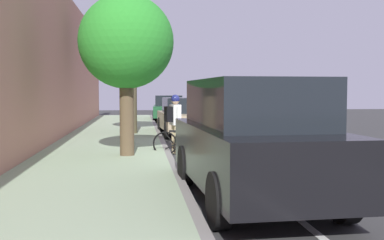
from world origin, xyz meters
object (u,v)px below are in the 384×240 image
(parked_sedan_tan_second, at_px, (184,117))
(street_tree_mid_block, at_px, (126,43))
(parked_sedan_green_nearest, at_px, (169,108))
(street_tree_near_cyclist, at_px, (130,29))
(cyclist_with_backpack, at_px, (174,118))
(parked_suv_black_mid, at_px, (252,139))
(bicycle_at_curb, at_px, (183,143))

(parked_sedan_tan_second, bearing_deg, street_tree_mid_block, 72.56)
(parked_sedan_green_nearest, height_order, street_tree_near_cyclist, street_tree_near_cyclist)
(parked_sedan_green_nearest, height_order, cyclist_with_backpack, cyclist_with_backpack)
(parked_suv_black_mid, bearing_deg, parked_sedan_green_nearest, -89.76)
(parked_sedan_tan_second, height_order, parked_suv_black_mid, parked_suv_black_mid)
(bicycle_at_curb, xyz_separation_m, street_tree_near_cyclist, (1.53, -5.27, 3.77))
(parked_sedan_green_nearest, height_order, parked_sedan_tan_second, same)
(parked_suv_black_mid, relative_size, street_tree_mid_block, 1.18)
(bicycle_at_curb, distance_m, street_tree_near_cyclist, 6.66)
(cyclist_with_backpack, bearing_deg, street_tree_mid_block, 45.98)
(bicycle_at_curb, xyz_separation_m, cyclist_with_backpack, (0.22, -0.44, 0.67))
(parked_sedan_green_nearest, bearing_deg, street_tree_mid_block, 82.60)
(parked_sedan_tan_second, height_order, street_tree_near_cyclist, street_tree_near_cyclist)
(parked_sedan_green_nearest, relative_size, bicycle_at_curb, 2.61)
(bicycle_at_curb, height_order, street_tree_mid_block, street_tree_mid_block)
(cyclist_with_backpack, bearing_deg, parked_suv_black_mid, 97.99)
(cyclist_with_backpack, bearing_deg, street_tree_near_cyclist, -74.85)
(parked_suv_black_mid, xyz_separation_m, cyclist_with_backpack, (0.83, -5.91, 0.00))
(parked_suv_black_mid, xyz_separation_m, street_tree_mid_block, (2.14, -4.55, 1.98))
(parked_suv_black_mid, bearing_deg, parked_sedan_tan_second, -89.77)
(parked_sedan_tan_second, xyz_separation_m, street_tree_near_cyclist, (2.09, 0.48, 3.38))
(parked_sedan_tan_second, xyz_separation_m, cyclist_with_backpack, (0.78, 5.30, 0.28))
(bicycle_at_curb, bearing_deg, parked_sedan_green_nearest, -92.00)
(parked_sedan_tan_second, distance_m, cyclist_with_backpack, 5.37)
(bicycle_at_curb, distance_m, street_tree_mid_block, 3.18)
(bicycle_at_curb, distance_m, cyclist_with_backpack, 0.83)
(cyclist_with_backpack, xyz_separation_m, street_tree_mid_block, (1.31, 1.35, 1.97))
(parked_suv_black_mid, distance_m, street_tree_mid_block, 5.41)
(parked_suv_black_mid, distance_m, bicycle_at_curb, 5.54)
(cyclist_with_backpack, height_order, street_tree_near_cyclist, street_tree_near_cyclist)
(cyclist_with_backpack, relative_size, street_tree_mid_block, 0.42)
(parked_sedan_green_nearest, bearing_deg, bicycle_at_curb, 88.00)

